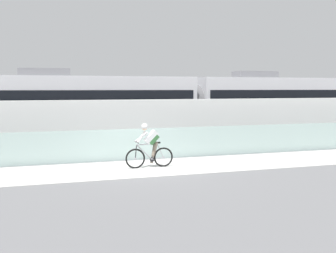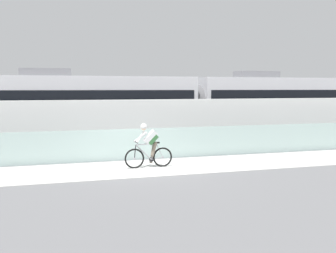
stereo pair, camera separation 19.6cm
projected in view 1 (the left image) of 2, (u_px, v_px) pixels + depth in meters
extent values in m
plane|color=slate|center=(144.00, 168.00, 15.04)|extent=(200.00, 200.00, 0.00)
cube|color=beige|center=(144.00, 168.00, 15.04)|extent=(32.00, 3.20, 0.01)
cube|color=#ADC6C1|center=(133.00, 144.00, 16.73)|extent=(32.00, 0.05, 1.25)
cube|color=white|center=(123.00, 127.00, 18.39)|extent=(32.00, 0.36, 2.36)
cube|color=#595654|center=(113.00, 146.00, 20.85)|extent=(32.00, 0.08, 0.01)
cube|color=#595654|center=(108.00, 142.00, 22.20)|extent=(32.00, 0.08, 0.01)
cube|color=silver|center=(86.00, 107.00, 20.98)|extent=(11.00, 2.50, 3.10)
cube|color=black|center=(86.00, 100.00, 20.95)|extent=(10.56, 2.54, 1.04)
cube|color=#4C4C51|center=(87.00, 135.00, 21.10)|extent=(10.78, 2.53, 0.28)
cube|color=slate|center=(44.00, 72.00, 20.21)|extent=(2.40, 1.10, 0.36)
cube|color=#232326|center=(12.00, 141.00, 20.04)|extent=(1.40, 1.88, 0.20)
cylinder|color=black|center=(12.00, 144.00, 19.36)|extent=(0.60, 0.10, 0.60)
cylinder|color=black|center=(13.00, 140.00, 20.72)|extent=(0.60, 0.10, 0.60)
cube|color=#232326|center=(154.00, 135.00, 22.20)|extent=(1.40, 1.88, 0.20)
cylinder|color=black|center=(157.00, 138.00, 21.53)|extent=(0.60, 0.10, 0.60)
cylinder|color=black|center=(150.00, 135.00, 22.89)|extent=(0.60, 0.10, 0.60)
cube|color=silver|center=(284.00, 105.00, 24.51)|extent=(11.00, 2.50, 3.10)
cube|color=black|center=(284.00, 99.00, 24.48)|extent=(10.56, 2.54, 1.04)
cube|color=#4C4C51|center=(284.00, 128.00, 24.63)|extent=(10.78, 2.53, 0.28)
cube|color=slate|center=(255.00, 75.00, 23.74)|extent=(2.40, 1.10, 0.36)
cube|color=#232326|center=(230.00, 133.00, 23.57)|extent=(1.40, 1.88, 0.20)
cylinder|color=black|center=(235.00, 135.00, 22.89)|extent=(0.60, 0.10, 0.60)
cylinder|color=black|center=(224.00, 133.00, 24.25)|extent=(0.60, 0.10, 0.60)
cube|color=#232326|center=(333.00, 129.00, 25.73)|extent=(1.40, 1.88, 0.20)
cylinder|color=black|center=(325.00, 129.00, 26.42)|extent=(0.60, 0.10, 0.60)
cylinder|color=#59595B|center=(193.00, 106.00, 22.74)|extent=(0.60, 2.30, 2.30)
torus|color=black|center=(135.00, 159.00, 14.90)|extent=(0.72, 0.06, 0.72)
cylinder|color=#99999E|center=(135.00, 159.00, 14.90)|extent=(0.07, 0.10, 0.07)
torus|color=black|center=(163.00, 157.00, 15.22)|extent=(0.72, 0.06, 0.72)
cylinder|color=#99999E|center=(163.00, 157.00, 15.22)|extent=(0.07, 0.10, 0.07)
cylinder|color=#99999E|center=(144.00, 152.00, 14.98)|extent=(0.60, 0.04, 0.58)
cylinder|color=#99999E|center=(155.00, 151.00, 15.10)|extent=(0.22, 0.04, 0.59)
cylinder|color=#99999E|center=(147.00, 144.00, 14.99)|extent=(0.76, 0.04, 0.07)
cylinder|color=#99999E|center=(158.00, 158.00, 15.16)|extent=(0.43, 0.03, 0.09)
cylinder|color=#99999E|center=(160.00, 150.00, 15.16)|extent=(0.27, 0.02, 0.53)
cylinder|color=black|center=(136.00, 152.00, 14.89)|extent=(0.08, 0.03, 0.49)
cube|color=black|center=(157.00, 143.00, 15.10)|extent=(0.24, 0.10, 0.05)
cylinder|color=black|center=(137.00, 142.00, 14.86)|extent=(0.03, 0.58, 0.03)
cylinder|color=#262628|center=(152.00, 159.00, 15.10)|extent=(0.18, 0.02, 0.18)
cube|color=silver|center=(151.00, 137.00, 15.01)|extent=(0.50, 0.28, 0.51)
cube|color=#336638|center=(154.00, 139.00, 15.05)|extent=(0.38, 0.30, 0.38)
sphere|color=beige|center=(145.00, 128.00, 14.91)|extent=(0.20, 0.20, 0.20)
sphere|color=silver|center=(145.00, 127.00, 14.90)|extent=(0.23, 0.23, 0.23)
cylinder|color=silver|center=(141.00, 137.00, 14.90)|extent=(0.44, 0.41, 0.41)
cylinder|color=silver|center=(141.00, 137.00, 14.90)|extent=(0.44, 0.41, 0.41)
cylinder|color=#726656|center=(154.00, 153.00, 15.10)|extent=(0.29, 0.33, 0.80)
cylinder|color=#726656|center=(154.00, 149.00, 15.08)|extent=(0.29, 0.33, 0.54)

